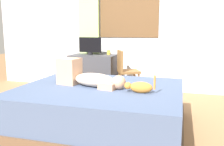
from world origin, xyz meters
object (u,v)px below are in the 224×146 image
Objects in this scene: person_lying at (88,77)px; cat at (140,87)px; bed at (100,107)px; cup at (109,52)px; tv_monitor at (90,46)px; desk at (93,73)px; chair_by_desk at (125,69)px.

cat is at bearing -14.09° from person_lying.
cup is at bearing 103.55° from bed.
tv_monitor is (-1.33, 1.92, 0.32)m from cat.
cup is at bearing 25.07° from desk.
desk is 0.52m from cup.
cup is at bearing 20.90° from tv_monitor.
cup is 0.11× the size of chair_by_desk.
chair_by_desk reaches higher than cat.
cup is 0.59m from chair_by_desk.
person_lying is at bearing -70.05° from tv_monitor.
tv_monitor is 0.40m from cup.
cat is 2.31m from desk.
chair_by_desk is at bearing 108.04° from cat.
bed is at bearing 164.56° from cat.
tv_monitor is (-0.06, 0.00, 0.55)m from desk.
bed is 2.06m from tv_monitor.
cat is at bearing -15.44° from bed.
tv_monitor is 0.56× the size of chair_by_desk.
chair_by_desk is at bearing 91.52° from bed.
person_lying reaches higher than cat.
cup is at bearing 98.61° from person_lying.
tv_monitor reaches higher than cat.
person_lying is at bearing 165.91° from cat.
bed is 2.19× the size of person_lying.
person_lying is 1.85m from desk.
desk is at bearing 108.07° from person_lying.
person_lying is 2.63× the size of cat.
cat is at bearing -55.18° from tv_monitor.
tv_monitor reaches higher than chair_by_desk.
cat is 0.40× the size of desk.
chair_by_desk is at bearing -13.73° from desk.
chair_by_desk is (0.42, -0.30, -0.28)m from cup.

